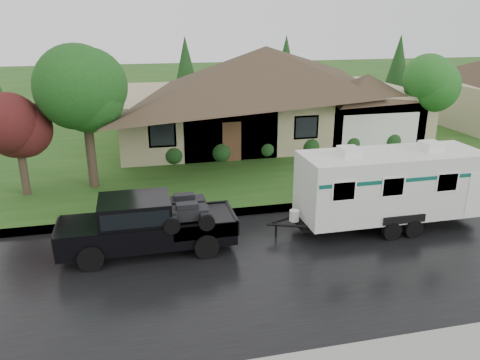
# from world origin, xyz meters

# --- Properties ---
(ground) EXTENTS (140.00, 140.00, 0.00)m
(ground) POSITION_xyz_m (0.00, 0.00, 0.00)
(ground) COLOR #234F18
(ground) RESTS_ON ground
(road) EXTENTS (140.00, 8.00, 0.01)m
(road) POSITION_xyz_m (0.00, -2.00, 0.01)
(road) COLOR black
(road) RESTS_ON ground
(curb) EXTENTS (140.00, 0.50, 0.15)m
(curb) POSITION_xyz_m (0.00, 2.25, 0.07)
(curb) COLOR gray
(curb) RESTS_ON ground
(lawn) EXTENTS (140.00, 26.00, 0.15)m
(lawn) POSITION_xyz_m (0.00, 15.00, 0.07)
(lawn) COLOR #234F18
(lawn) RESTS_ON ground
(house_main) EXTENTS (19.44, 10.80, 6.90)m
(house_main) POSITION_xyz_m (2.29, 13.84, 3.59)
(house_main) COLOR tan
(house_main) RESTS_ON lawn
(tree_left_green) EXTENTS (3.65, 3.65, 6.05)m
(tree_left_green) POSITION_xyz_m (-8.16, 6.49, 4.34)
(tree_left_green) COLOR #382B1E
(tree_left_green) RESTS_ON lawn
(tree_red) EXTENTS (2.58, 2.58, 4.28)m
(tree_red) POSITION_xyz_m (-10.93, 6.10, 3.11)
(tree_red) COLOR #382B1E
(tree_red) RESTS_ON lawn
(tree_right_green) EXTENTS (3.18, 3.18, 5.26)m
(tree_right_green) POSITION_xyz_m (10.58, 9.68, 3.80)
(tree_right_green) COLOR #382B1E
(tree_right_green) RESTS_ON lawn
(shrub_row) EXTENTS (13.60, 1.00, 1.00)m
(shrub_row) POSITION_xyz_m (2.00, 9.30, 0.65)
(shrub_row) COLOR #143814
(shrub_row) RESTS_ON lawn
(pickup_truck) EXTENTS (5.65, 2.15, 1.88)m
(pickup_truck) POSITION_xyz_m (-6.13, -0.08, 1.01)
(pickup_truck) COLOR black
(pickup_truck) RESTS_ON ground
(travel_trailer) EXTENTS (6.97, 2.45, 3.12)m
(travel_trailer) POSITION_xyz_m (2.67, -0.08, 1.66)
(travel_trailer) COLOR silver
(travel_trailer) RESTS_ON ground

